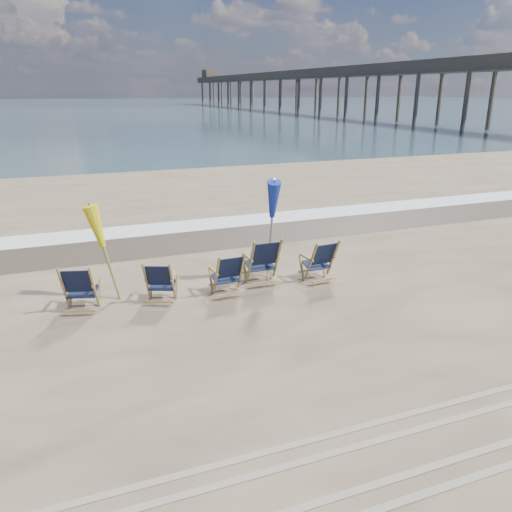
# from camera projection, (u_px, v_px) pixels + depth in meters

# --- Properties ---
(ocean) EXTENTS (400.00, 400.00, 0.00)m
(ocean) POSITION_uv_depth(u_px,v_px,m) (72.00, 107.00, 121.71)
(ocean) COLOR #344C56
(ocean) RESTS_ON ground
(surf_foam) EXTENTS (200.00, 1.40, 0.01)m
(surf_foam) POSITION_uv_depth(u_px,v_px,m) (187.00, 226.00, 15.74)
(surf_foam) COLOR silver
(surf_foam) RESTS_ON ground
(wet_sand_strip) EXTENTS (200.00, 2.60, 0.00)m
(wet_sand_strip) POSITION_uv_depth(u_px,v_px,m) (199.00, 238.00, 14.41)
(wet_sand_strip) COLOR #42362A
(wet_sand_strip) RESTS_ON ground
(tire_tracks) EXTENTS (80.00, 1.30, 0.01)m
(tire_tracks) POSITION_uv_depth(u_px,v_px,m) (407.00, 452.00, 5.91)
(tire_tracks) COLOR gray
(tire_tracks) RESTS_ON ground
(beach_chair_0) EXTENTS (0.82, 0.87, 1.00)m
(beach_chair_0) POSITION_uv_depth(u_px,v_px,m) (94.00, 289.00, 9.46)
(beach_chair_0) COLOR black
(beach_chair_0) RESTS_ON ground
(beach_chair_1) EXTENTS (0.81, 0.85, 0.93)m
(beach_chair_1) POSITION_uv_depth(u_px,v_px,m) (172.00, 283.00, 9.85)
(beach_chair_1) COLOR black
(beach_chair_1) RESTS_ON ground
(beach_chair_2) EXTENTS (0.65, 0.72, 0.97)m
(beach_chair_2) POSITION_uv_depth(u_px,v_px,m) (241.00, 273.00, 10.32)
(beach_chair_2) COLOR black
(beach_chair_2) RESTS_ON ground
(beach_chair_3) EXTENTS (0.71, 0.80, 1.10)m
(beach_chair_3) POSITION_uv_depth(u_px,v_px,m) (278.00, 260.00, 10.89)
(beach_chair_3) COLOR black
(beach_chair_3) RESTS_ON ground
(beach_chair_4) EXTENTS (0.70, 0.77, 1.01)m
(beach_chair_4) POSITION_uv_depth(u_px,v_px,m) (333.00, 259.00, 11.07)
(beach_chair_4) COLOR black
(beach_chair_4) RESTS_ON ground
(umbrella_yellow) EXTENTS (0.30, 0.30, 1.98)m
(umbrella_yellow) POSITION_uv_depth(u_px,v_px,m) (104.00, 230.00, 9.78)
(umbrella_yellow) COLOR olive
(umbrella_yellow) RESTS_ON ground
(umbrella_blue) EXTENTS (0.30, 0.30, 2.41)m
(umbrella_blue) POSITION_uv_depth(u_px,v_px,m) (271.00, 197.00, 10.77)
(umbrella_blue) COLOR #A5A5AD
(umbrella_blue) RESTS_ON ground
(fishing_pier) EXTENTS (4.40, 140.00, 9.30)m
(fishing_pier) POSITION_uv_depth(u_px,v_px,m) (313.00, 86.00, 85.33)
(fishing_pier) COLOR brown
(fishing_pier) RESTS_ON ground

